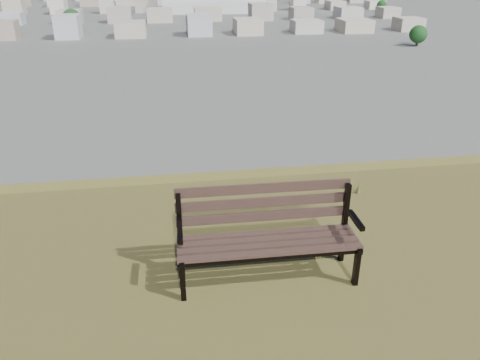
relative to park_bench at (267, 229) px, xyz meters
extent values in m
cube|color=#3E2C24|center=(-0.01, -0.31, -0.10)|extent=(1.96, 0.13, 0.04)
cube|color=#3E2C24|center=(0.00, -0.18, -0.10)|extent=(1.96, 0.13, 0.04)
cube|color=#3E2C24|center=(0.00, -0.05, -0.10)|extent=(1.96, 0.13, 0.04)
cube|color=#3E2C24|center=(0.00, 0.08, -0.10)|extent=(1.96, 0.13, 0.04)
cube|color=#3E2C24|center=(0.00, 0.17, 0.08)|extent=(1.96, 0.07, 0.11)
cube|color=#3E2C24|center=(0.00, 0.20, 0.23)|extent=(1.96, 0.07, 0.11)
cube|color=#3E2C24|center=(0.00, 0.22, 0.39)|extent=(1.96, 0.07, 0.11)
cube|color=black|center=(-0.94, -0.32, -0.34)|extent=(0.06, 0.07, 0.48)
cube|color=black|center=(-0.93, 0.15, -0.08)|extent=(0.06, 0.07, 1.00)
cube|color=black|center=(-0.94, -0.10, -0.13)|extent=(0.06, 0.55, 0.05)
cube|color=black|center=(-0.94, -0.15, 0.14)|extent=(0.06, 0.39, 0.05)
cube|color=black|center=(0.93, -0.35, -0.34)|extent=(0.06, 0.07, 0.48)
cube|color=black|center=(0.94, 0.12, -0.08)|extent=(0.06, 0.07, 1.00)
cube|color=black|center=(0.94, -0.13, -0.13)|extent=(0.06, 0.55, 0.05)
cube|color=black|center=(0.93, -0.18, 0.14)|extent=(0.06, 0.39, 0.05)
cube|color=black|center=(-0.01, -0.32, -0.15)|extent=(1.96, 0.08, 0.04)
cube|color=black|center=(0.00, 0.09, -0.15)|extent=(1.96, 0.08, 0.04)
cone|color=brown|center=(1.82, 1.77, -0.49)|extent=(0.08, 0.08, 0.18)
cube|color=silver|center=(29.12, 293.69, -22.26)|extent=(60.66, 27.60, 6.63)
cylinder|color=white|center=(29.12, 293.69, -18.95)|extent=(60.66, 27.60, 25.20)
cube|color=beige|center=(-60.58, 198.57, -22.08)|extent=(11.00, 11.00, 7.00)
cube|color=#ACA293|center=(-36.58, 198.57, -22.08)|extent=(11.00, 11.00, 7.00)
cube|color=beige|center=(-12.58, 198.57, -22.08)|extent=(11.00, 11.00, 7.00)
cube|color=#B5B5BA|center=(11.42, 198.57, -22.08)|extent=(11.00, 11.00, 7.00)
cube|color=#BCAD99|center=(35.42, 198.57, -22.08)|extent=(11.00, 11.00, 7.00)
cube|color=tan|center=(59.42, 198.57, -22.08)|extent=(11.00, 11.00, 7.00)
cube|color=beige|center=(83.42, 198.57, -22.08)|extent=(11.00, 11.00, 7.00)
cube|color=beige|center=(107.42, 198.57, -22.08)|extent=(11.00, 11.00, 7.00)
cube|color=beige|center=(-72.58, 248.57, -22.08)|extent=(11.00, 11.00, 7.00)
cube|color=#B5B5BA|center=(-48.58, 248.57, -22.08)|extent=(11.00, 11.00, 7.00)
cube|color=#BCAD99|center=(-24.58, 248.57, -22.08)|extent=(11.00, 11.00, 7.00)
cube|color=tan|center=(-0.58, 248.57, -22.08)|extent=(11.00, 11.00, 7.00)
cube|color=beige|center=(23.42, 248.57, -22.08)|extent=(11.00, 11.00, 7.00)
cube|color=beige|center=(47.42, 248.57, -22.08)|extent=(11.00, 11.00, 7.00)
cube|color=beige|center=(71.42, 248.57, -22.08)|extent=(11.00, 11.00, 7.00)
cube|color=#ACA293|center=(95.42, 248.57, -22.08)|extent=(11.00, 11.00, 7.00)
cube|color=beige|center=(119.42, 248.57, -22.08)|extent=(11.00, 11.00, 7.00)
cube|color=tan|center=(-84.58, 298.57, -22.08)|extent=(11.00, 11.00, 7.00)
cube|color=beige|center=(-60.58, 298.57, -22.08)|extent=(11.00, 11.00, 7.00)
cube|color=beige|center=(-36.58, 298.57, -22.08)|extent=(11.00, 11.00, 7.00)
cube|color=beige|center=(-12.58, 298.57, -22.08)|extent=(11.00, 11.00, 7.00)
cube|color=#ACA293|center=(11.42, 298.57, -22.08)|extent=(11.00, 11.00, 7.00)
cube|color=beige|center=(35.42, 298.57, -22.08)|extent=(11.00, 11.00, 7.00)
cube|color=#B5B5BA|center=(59.42, 298.57, -22.08)|extent=(11.00, 11.00, 7.00)
cube|color=#BCAD99|center=(83.42, 298.57, -22.08)|extent=(11.00, 11.00, 7.00)
cube|color=tan|center=(107.42, 298.57, -22.08)|extent=(11.00, 11.00, 7.00)
cube|color=beige|center=(131.42, 298.57, -22.08)|extent=(11.00, 11.00, 7.00)
cube|color=#ACA293|center=(-96.58, 348.57, -22.08)|extent=(11.00, 11.00, 7.00)
cube|color=beige|center=(-72.58, 348.57, -22.08)|extent=(11.00, 11.00, 7.00)
cube|color=#B5B5BA|center=(-48.58, 348.57, -22.08)|extent=(11.00, 11.00, 7.00)
cube|color=#BCAD99|center=(-24.58, 348.57, -22.08)|extent=(11.00, 11.00, 7.00)
cube|color=tan|center=(-0.58, 348.57, -22.08)|extent=(11.00, 11.00, 7.00)
cylinder|color=#35291A|center=(89.42, 158.57, -24.53)|extent=(0.80, 0.80, 2.10)
sphere|color=black|center=(89.42, 158.57, -21.38)|extent=(6.30, 6.30, 6.30)
cylinder|color=#35291A|center=(-40.58, 218.57, -24.23)|extent=(0.80, 0.80, 2.70)
sphere|color=black|center=(-40.58, 218.57, -20.18)|extent=(8.10, 8.10, 8.10)
cylinder|color=#35291A|center=(129.42, 278.57, -24.60)|extent=(0.80, 0.80, 1.95)
sphere|color=black|center=(129.42, 278.57, -21.68)|extent=(5.85, 5.85, 5.85)
cylinder|color=#35291A|center=(39.42, 298.57, -24.53)|extent=(0.80, 0.80, 2.10)
sphere|color=black|center=(39.42, 298.57, -21.38)|extent=(6.30, 6.30, 6.30)
camera|label=1|loc=(-0.96, -4.29, 2.66)|focal=35.00mm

